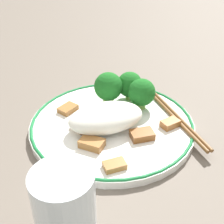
# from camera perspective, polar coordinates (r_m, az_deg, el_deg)

# --- Properties ---
(ground_plane) EXTENTS (3.00, 3.00, 0.00)m
(ground_plane) POSITION_cam_1_polar(r_m,az_deg,el_deg) (0.50, 0.00, -3.04)
(ground_plane) COLOR #665B51
(plate) EXTENTS (0.26, 0.26, 0.01)m
(plate) POSITION_cam_1_polar(r_m,az_deg,el_deg) (0.50, 0.00, -2.33)
(plate) COLOR white
(plate) RESTS_ON ground_plane
(rice_mound) EXTENTS (0.12, 0.07, 0.04)m
(rice_mound) POSITION_cam_1_polar(r_m,az_deg,el_deg) (0.47, -1.13, -1.03)
(rice_mound) COLOR white
(rice_mound) RESTS_ON plate
(broccoli_back_left) EXTENTS (0.05, 0.05, 0.05)m
(broccoli_back_left) POSITION_cam_1_polar(r_m,az_deg,el_deg) (0.52, 5.44, 3.53)
(broccoli_back_left) COLOR #72AD4C
(broccoli_back_left) RESTS_ON plate
(broccoli_back_center) EXTENTS (0.04, 0.04, 0.05)m
(broccoli_back_center) POSITION_cam_1_polar(r_m,az_deg,el_deg) (0.54, 3.24, 5.01)
(broccoli_back_center) COLOR #72AD4C
(broccoli_back_center) RESTS_ON plate
(broccoli_back_right) EXTENTS (0.05, 0.05, 0.06)m
(broccoli_back_right) POSITION_cam_1_polar(r_m,az_deg,el_deg) (0.53, -0.68, 4.60)
(broccoli_back_right) COLOR #72AD4C
(broccoli_back_right) RESTS_ON plate
(meat_near_front) EXTENTS (0.04, 0.04, 0.01)m
(meat_near_front) POSITION_cam_1_polar(r_m,az_deg,el_deg) (0.45, -3.70, -5.74)
(meat_near_front) COLOR #9E6633
(meat_near_front) RESTS_ON plate
(meat_near_left) EXTENTS (0.04, 0.04, 0.01)m
(meat_near_left) POSITION_cam_1_polar(r_m,az_deg,el_deg) (0.53, -8.08, 0.60)
(meat_near_left) COLOR #9E6633
(meat_near_left) RESTS_ON plate
(meat_near_right) EXTENTS (0.03, 0.03, 0.01)m
(meat_near_right) POSITION_cam_1_polar(r_m,az_deg,el_deg) (0.48, -5.54, -2.69)
(meat_near_right) COLOR brown
(meat_near_right) RESTS_ON plate
(meat_near_back) EXTENTS (0.03, 0.02, 0.01)m
(meat_near_back) POSITION_cam_1_polar(r_m,az_deg,el_deg) (0.49, 10.58, -2.07)
(meat_near_back) COLOR #995B28
(meat_near_back) RESTS_ON plate
(meat_on_rice_edge) EXTENTS (0.03, 0.03, 0.01)m
(meat_on_rice_edge) POSITION_cam_1_polar(r_m,az_deg,el_deg) (0.46, 5.53, -4.17)
(meat_on_rice_edge) COLOR brown
(meat_on_rice_edge) RESTS_ON plate
(meat_mid_left) EXTENTS (0.03, 0.02, 0.01)m
(meat_mid_left) POSITION_cam_1_polar(r_m,az_deg,el_deg) (0.41, 0.47, -9.70)
(meat_mid_left) COLOR #9E6633
(meat_mid_left) RESTS_ON plate
(chopsticks) EXTENTS (0.02, 0.21, 0.01)m
(chopsticks) POSITION_cam_1_polar(r_m,az_deg,el_deg) (0.52, 10.96, -0.23)
(chopsticks) COLOR brown
(chopsticks) RESTS_ON plate
(drinking_glass) EXTENTS (0.06, 0.06, 0.10)m
(drinking_glass) POSITION_cam_1_polar(r_m,az_deg,el_deg) (0.32, -8.51, -17.76)
(drinking_glass) COLOR silver
(drinking_glass) RESTS_ON ground_plane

